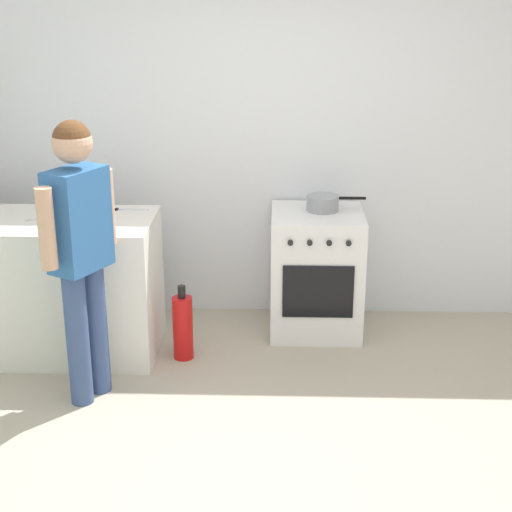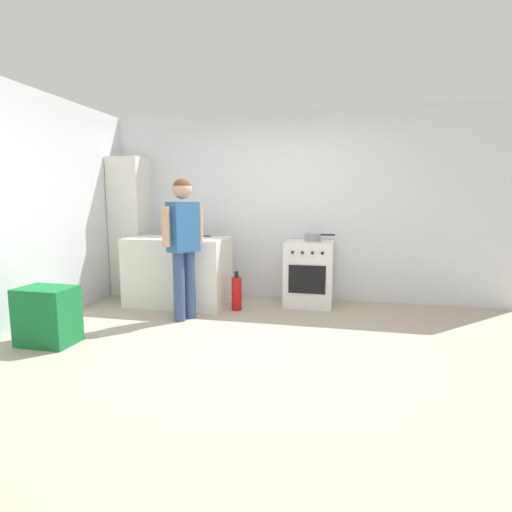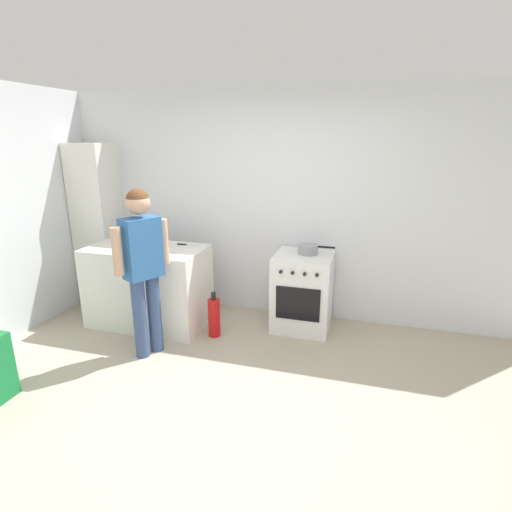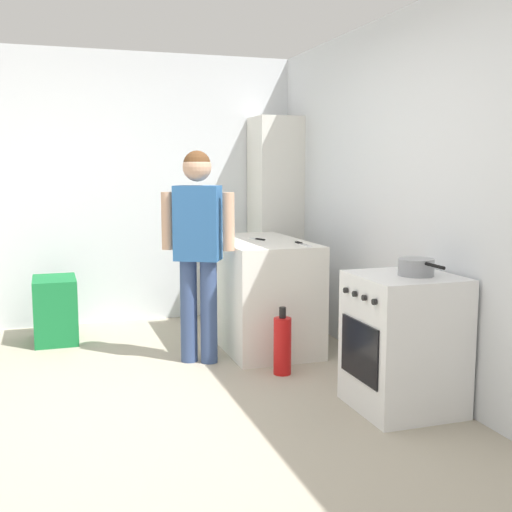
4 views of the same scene
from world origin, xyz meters
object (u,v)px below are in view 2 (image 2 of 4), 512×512
object	(u,v)px
oven_left	(309,273)
recycling_crate_lower	(49,330)
larder_cabinet	(131,227)
knife_paring	(175,237)
pot	(313,237)
knife_chef	(213,237)
fire_extinguisher	(237,293)
recycling_crate_upper	(46,302)
person	(183,237)

from	to	relation	value
oven_left	recycling_crate_lower	size ratio (longest dim) A/B	1.63
larder_cabinet	recycling_crate_lower	bearing A→B (deg)	-81.64
oven_left	recycling_crate_lower	xyz separation A→B (m)	(-2.34, -2.04, -0.29)
oven_left	knife_paring	xyz separation A→B (m)	(-1.73, -0.38, 0.48)
pot	knife_chef	size ratio (longest dim) A/B	1.28
pot	knife_paring	bearing A→B (deg)	-166.22
recycling_crate_lower	oven_left	bearing A→B (deg)	41.14
knife_chef	recycling_crate_lower	size ratio (longest dim) A/B	0.60
knife_chef	larder_cabinet	distance (m)	1.40
fire_extinguisher	recycling_crate_lower	size ratio (longest dim) A/B	0.96
knife_paring	larder_cabinet	size ratio (longest dim) A/B	0.10
knife_chef	knife_paring	distance (m)	0.50
knife_paring	recycling_crate_upper	size ratio (longest dim) A/B	0.40
recycling_crate_upper	person	bearing A→B (deg)	47.01
pot	knife_paring	world-z (taller)	pot
recycling_crate_upper	larder_cabinet	distance (m)	2.24
fire_extinguisher	larder_cabinet	size ratio (longest dim) A/B	0.25
knife_chef	knife_paring	bearing A→B (deg)	-153.64
oven_left	larder_cabinet	world-z (taller)	larder_cabinet
knife_chef	larder_cabinet	world-z (taller)	larder_cabinet
recycling_crate_upper	recycling_crate_lower	bearing A→B (deg)	0.00
person	fire_extinguisher	distance (m)	1.03
knife_paring	recycling_crate_upper	bearing A→B (deg)	-110.15
recycling_crate_lower	knife_chef	bearing A→B (deg)	60.67
recycling_crate_lower	recycling_crate_upper	size ratio (longest dim) A/B	1.00
oven_left	recycling_crate_lower	distance (m)	3.11
person	recycling_crate_upper	bearing A→B (deg)	-132.99
person	recycling_crate_lower	bearing A→B (deg)	-132.99
person	pot	bearing A→B (deg)	36.77
knife_chef	pot	bearing A→B (deg)	9.09
recycling_crate_lower	larder_cabinet	world-z (taller)	larder_cabinet
person	oven_left	bearing A→B (deg)	36.11
oven_left	larder_cabinet	xyz separation A→B (m)	(-2.65, 0.10, 0.57)
oven_left	recycling_crate_lower	world-z (taller)	oven_left
larder_cabinet	oven_left	bearing A→B (deg)	-2.20
knife_chef	recycling_crate_lower	bearing A→B (deg)	-119.33
knife_chef	larder_cabinet	bearing A→B (deg)	169.19
person	fire_extinguisher	world-z (taller)	person
knife_paring	recycling_crate_upper	distance (m)	1.83
pot	larder_cabinet	world-z (taller)	larder_cabinet
knife_chef	recycling_crate_lower	xyz separation A→B (m)	(-1.06, -1.88, -0.76)
pot	fire_extinguisher	size ratio (longest dim) A/B	0.80
oven_left	person	world-z (taller)	person
oven_left	fire_extinguisher	xyz separation A→B (m)	(-0.87, -0.48, -0.21)
larder_cabinet	person	bearing A→B (deg)	-40.11
oven_left	recycling_crate_upper	distance (m)	3.10
pot	knife_paring	xyz separation A→B (m)	(-1.76, -0.43, 0.00)
pot	recycling_crate_lower	distance (m)	3.25
knife_chef	recycling_crate_lower	distance (m)	2.29
knife_paring	larder_cabinet	xyz separation A→B (m)	(-0.92, 0.48, 0.09)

